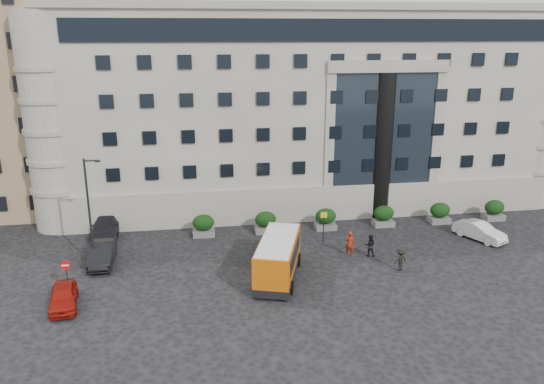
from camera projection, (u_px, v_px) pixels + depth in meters
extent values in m
plane|color=black|center=(264.00, 273.00, 37.32)|extent=(120.00, 120.00, 0.00)
cube|color=gray|center=(291.00, 103.00, 56.38)|extent=(44.00, 24.00, 18.00)
cylinder|color=black|center=(382.00, 147.00, 46.92)|extent=(1.80, 1.80, 13.00)
cube|color=#83664C|center=(8.00, 76.00, 66.09)|extent=(13.00, 13.00, 22.00)
cube|color=#525250|center=(204.00, 233.00, 44.03)|extent=(1.80, 1.20, 0.50)
ellipsoid|color=black|center=(203.00, 223.00, 43.76)|extent=(1.80, 1.26, 1.34)
cube|color=#525250|center=(266.00, 230.00, 44.79)|extent=(1.80, 1.20, 0.50)
ellipsoid|color=black|center=(266.00, 219.00, 44.53)|extent=(1.80, 1.26, 1.34)
cube|color=#525250|center=(325.00, 226.00, 45.56)|extent=(1.80, 1.20, 0.50)
ellipsoid|color=black|center=(326.00, 216.00, 45.29)|extent=(1.80, 1.26, 1.34)
cube|color=#525250|center=(383.00, 223.00, 46.32)|extent=(1.80, 1.20, 0.50)
ellipsoid|color=black|center=(384.00, 213.00, 46.05)|extent=(1.80, 1.26, 1.34)
cube|color=#525250|center=(439.00, 220.00, 47.08)|extent=(1.80, 1.20, 0.50)
ellipsoid|color=black|center=(440.00, 210.00, 46.81)|extent=(1.80, 1.26, 1.34)
cube|color=#525250|center=(493.00, 217.00, 47.84)|extent=(1.80, 1.20, 0.50)
ellipsoid|color=black|center=(494.00, 207.00, 47.57)|extent=(1.80, 1.26, 1.34)
cylinder|color=#262628|center=(89.00, 214.00, 37.23)|extent=(0.16, 0.16, 8.00)
cylinder|color=#262628|center=(91.00, 161.00, 36.18)|extent=(0.90, 0.12, 0.12)
cube|color=black|center=(98.00, 161.00, 36.26)|extent=(0.35, 0.18, 0.14)
cylinder|color=#262628|center=(324.00, 227.00, 42.49)|extent=(0.08, 0.08, 2.50)
cube|color=yellow|center=(324.00, 215.00, 42.18)|extent=(0.50, 0.06, 0.45)
cylinder|color=#262628|center=(67.00, 278.00, 34.15)|extent=(0.08, 0.08, 2.20)
cylinder|color=red|center=(65.00, 265.00, 33.83)|extent=(0.64, 0.05, 0.64)
cube|color=white|center=(65.00, 266.00, 33.79)|extent=(0.45, 0.04, 0.10)
cube|color=#C05709|center=(278.00, 255.00, 36.09)|extent=(4.28, 7.18, 2.27)
cube|color=black|center=(278.00, 272.00, 36.45)|extent=(4.33, 7.23, 0.55)
cube|color=black|center=(278.00, 253.00, 36.03)|extent=(3.89, 5.78, 1.02)
cube|color=silver|center=(278.00, 241.00, 35.77)|extent=(4.07, 6.82, 0.18)
cylinder|color=black|center=(256.00, 285.00, 34.56)|extent=(0.54, 0.94, 0.90)
cylinder|color=black|center=(291.00, 288.00, 34.22)|extent=(0.54, 0.94, 0.90)
cylinder|color=black|center=(266.00, 258.00, 38.67)|extent=(0.54, 0.94, 0.90)
cylinder|color=black|center=(298.00, 260.00, 38.33)|extent=(0.54, 0.94, 0.90)
cube|color=maroon|center=(115.00, 184.00, 52.67)|extent=(2.68, 4.13, 2.84)
cube|color=maroon|center=(111.00, 197.00, 50.00)|extent=(2.53, 1.86, 1.93)
cube|color=black|center=(109.00, 196.00, 49.13)|extent=(2.16, 0.16, 0.91)
cylinder|color=black|center=(98.00, 206.00, 50.19)|extent=(0.31, 0.96, 0.95)
cylinder|color=black|center=(125.00, 205.00, 50.51)|extent=(0.31, 0.96, 0.95)
cylinder|color=black|center=(105.00, 194.00, 53.74)|extent=(0.31, 0.96, 0.95)
cylinder|color=black|center=(130.00, 193.00, 54.06)|extent=(0.31, 0.96, 0.95)
imported|color=maroon|center=(63.00, 297.00, 32.58)|extent=(2.16, 4.17, 1.36)
imported|color=black|center=(102.00, 253.00, 38.68)|extent=(1.76, 4.77, 1.56)
imported|color=black|center=(106.00, 226.00, 44.14)|extent=(2.21, 5.32, 1.54)
imported|color=black|center=(122.00, 201.00, 50.54)|extent=(3.22, 5.73, 1.51)
imported|color=silver|center=(480.00, 231.00, 43.17)|extent=(3.27, 4.53, 1.42)
imported|color=maroon|center=(350.00, 243.00, 39.99)|extent=(0.82, 0.67, 1.93)
imported|color=black|center=(370.00, 245.00, 39.91)|extent=(1.00, 0.88, 1.73)
imported|color=black|center=(400.00, 260.00, 37.54)|extent=(1.18, 0.89, 1.62)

